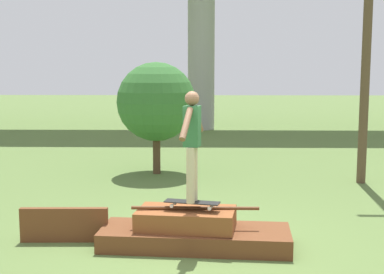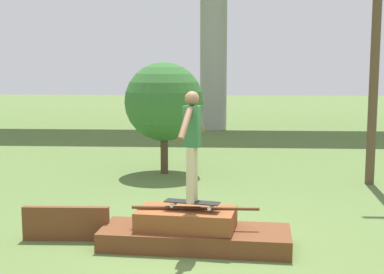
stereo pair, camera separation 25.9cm
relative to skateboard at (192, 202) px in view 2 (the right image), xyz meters
name	(u,v)px [view 2 (the right image)]	position (x,y,z in m)	size (l,w,h in m)	color
ground_plane	(195,247)	(0.04, 0.06, -0.69)	(80.00, 80.00, 0.00)	#567038
scrap_pile	(193,232)	(0.01, 0.07, -0.46)	(2.84, 1.15, 0.61)	brown
scrap_plank_loose	(66,224)	(-1.94, 0.25, -0.42)	(1.32, 0.14, 0.52)	brown
skateboard	(192,202)	(0.00, 0.00, 0.00)	(0.83, 0.38, 0.09)	black
skater	(192,139)	(0.00, 0.00, 0.93)	(0.34, 1.12, 1.59)	#C6B78E
tree_behind_left	(164,102)	(-0.99, 5.41, 1.08)	(1.92, 1.92, 2.73)	#4C3823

